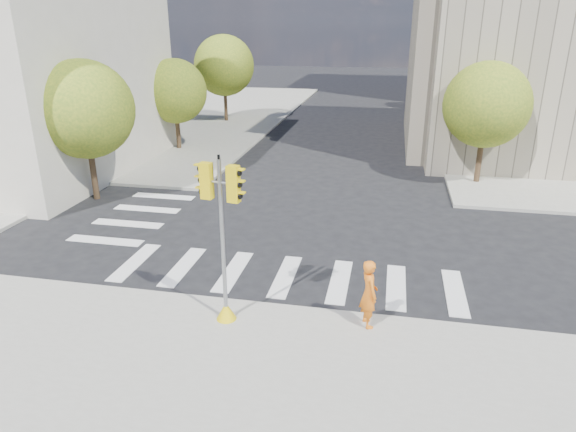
% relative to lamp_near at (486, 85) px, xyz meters
% --- Properties ---
extents(ground, '(160.00, 160.00, 0.00)m').
position_rel_lamp_near_xyz_m(ground, '(-8.00, -14.00, -4.58)').
color(ground, black).
rests_on(ground, ground).
extents(sidewalk_far_left, '(28.00, 40.00, 0.15)m').
position_rel_lamp_near_xyz_m(sidewalk_far_left, '(-28.00, 12.00, -4.50)').
color(sidewalk_far_left, gray).
rests_on(sidewalk_far_left, ground).
extents(tree_lw_near, '(4.40, 4.40, 6.41)m').
position_rel_lamp_near_xyz_m(tree_lw_near, '(-18.50, -10.00, -0.38)').
color(tree_lw_near, '#382616').
rests_on(tree_lw_near, ground).
extents(tree_lw_mid, '(4.00, 4.00, 5.77)m').
position_rel_lamp_near_xyz_m(tree_lw_mid, '(-18.50, 0.00, -0.82)').
color(tree_lw_mid, '#382616').
rests_on(tree_lw_mid, ground).
extents(tree_lw_far, '(4.80, 4.80, 6.95)m').
position_rel_lamp_near_xyz_m(tree_lw_far, '(-18.50, 10.00, -0.04)').
color(tree_lw_far, '#382616').
rests_on(tree_lw_far, ground).
extents(tree_re_near, '(4.20, 4.20, 6.16)m').
position_rel_lamp_near_xyz_m(tree_re_near, '(-0.50, -4.00, -0.53)').
color(tree_re_near, '#382616').
rests_on(tree_re_near, ground).
extents(tree_re_mid, '(4.60, 4.60, 6.66)m').
position_rel_lamp_near_xyz_m(tree_re_mid, '(-0.50, 8.00, -0.23)').
color(tree_re_mid, '#382616').
rests_on(tree_re_mid, ground).
extents(tree_re_far, '(4.00, 4.00, 5.88)m').
position_rel_lamp_near_xyz_m(tree_re_far, '(-0.50, 20.00, -0.71)').
color(tree_re_far, '#382616').
rests_on(tree_re_far, ground).
extents(lamp_near, '(0.35, 0.18, 8.11)m').
position_rel_lamp_near_xyz_m(lamp_near, '(0.00, 0.00, 0.00)').
color(lamp_near, black).
rests_on(lamp_near, sidewalk_far_right).
extents(lamp_far, '(0.35, 0.18, 8.11)m').
position_rel_lamp_near_xyz_m(lamp_far, '(0.00, 14.00, 0.00)').
color(lamp_far, black).
rests_on(lamp_far, sidewalk_far_right).
extents(traffic_signal, '(1.08, 0.56, 4.68)m').
position_rel_lamp_near_xyz_m(traffic_signal, '(-9.14, -19.08, -2.44)').
color(traffic_signal, '#DABA0B').
rests_on(traffic_signal, sidewalk_near).
extents(photographer, '(0.69, 0.83, 1.93)m').
position_rel_lamp_near_xyz_m(photographer, '(-5.28, -18.60, -3.46)').
color(photographer, orange).
rests_on(photographer, sidewalk_near).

